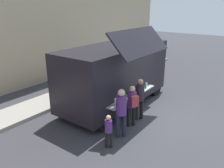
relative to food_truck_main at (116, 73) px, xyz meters
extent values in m
plane|color=#38383D|center=(0.21, -1.94, -1.51)|extent=(60.00, 60.00, 0.00)
cube|color=#9E998E|center=(-4.00, 2.62, -1.44)|extent=(28.00, 1.60, 0.15)
cube|color=black|center=(0.00, 0.02, 0.01)|extent=(5.78, 2.33, 2.45)
cube|color=black|center=(-0.56, -1.52, 1.62)|extent=(3.17, 0.91, 0.90)
cube|color=black|center=(-0.56, -1.05, 0.31)|extent=(3.01, 0.14, 1.10)
cube|color=#B7B7BC|center=(-0.56, -1.26, -0.60)|extent=(3.17, 0.39, 0.05)
cylinder|color=silver|center=(-1.81, -1.29, -0.44)|extent=(0.07, 0.07, 0.26)
cylinder|color=silver|center=(-1.55, -1.33, -0.44)|extent=(0.07, 0.07, 0.26)
cylinder|color=black|center=(-1.36, -1.32, -0.48)|extent=(0.07, 0.07, 0.18)
cylinder|color=green|center=(-1.14, -1.31, -0.46)|extent=(0.08, 0.08, 0.22)
cylinder|color=green|center=(-0.90, -1.33, -0.44)|extent=(0.07, 0.07, 0.25)
cylinder|color=silver|center=(-0.66, -1.24, -0.47)|extent=(0.08, 0.08, 0.20)
cylinder|color=black|center=(-0.45, -1.31, -0.48)|extent=(0.07, 0.07, 0.18)
cylinder|color=yellow|center=(-0.23, -1.26, -0.46)|extent=(0.06, 0.06, 0.23)
cylinder|color=yellow|center=(-0.01, -1.27, -0.48)|extent=(0.06, 0.06, 0.19)
cylinder|color=yellow|center=(0.22, -1.23, -0.47)|extent=(0.07, 0.07, 0.20)
cylinder|color=green|center=(0.43, -1.30, -0.44)|extent=(0.06, 0.06, 0.25)
cylinder|color=#CAF1F9|center=(0.67, -1.20, -0.47)|extent=(0.08, 0.08, 0.19)
cube|color=black|center=(2.82, 0.06, 0.46)|extent=(0.11, 1.91, 1.08)
cylinder|color=black|center=(2.16, 1.03, -1.06)|extent=(0.90, 0.28, 0.90)
cylinder|color=black|center=(2.18, -0.92, -1.06)|extent=(0.90, 0.28, 0.90)
cylinder|color=black|center=(-2.19, 0.97, -1.06)|extent=(0.90, 0.28, 0.90)
cylinder|color=black|center=(-2.17, -0.98, -1.06)|extent=(0.90, 0.28, 0.90)
cylinder|color=#2B6637|center=(3.88, 2.32, -1.02)|extent=(0.60, 0.60, 0.97)
cylinder|color=black|center=(-0.74, -1.57, -1.09)|extent=(0.13, 0.13, 0.84)
cylinder|color=black|center=(-0.55, -1.69, -1.09)|extent=(0.13, 0.13, 0.84)
cylinder|color=#252229|center=(-0.65, -1.63, -0.35)|extent=(0.35, 0.35, 0.64)
sphere|color=#9B6D51|center=(-0.65, -1.63, 0.09)|extent=(0.24, 0.24, 0.24)
cube|color=brown|center=(-0.88, -1.48, -0.62)|extent=(0.25, 0.23, 0.25)
cylinder|color=black|center=(-1.37, -1.60, -1.11)|extent=(0.13, 0.13, 0.80)
cylinder|color=black|center=(-1.20, -1.72, -1.11)|extent=(0.13, 0.13, 0.80)
cylinder|color=#592C78|center=(-1.29, -1.66, -0.41)|extent=(0.33, 0.33, 0.60)
sphere|color=#D5AC85|center=(-1.29, -1.66, 0.00)|extent=(0.22, 0.22, 0.22)
cube|color=#B0393E|center=(-1.43, -1.87, -0.38)|extent=(0.32, 0.30, 0.39)
cylinder|color=#202438|center=(-2.26, -1.72, -1.07)|extent=(0.14, 0.14, 0.88)
cylinder|color=#202438|center=(-2.08, -1.86, -1.07)|extent=(0.14, 0.14, 0.88)
cylinder|color=#552D79|center=(-2.17, -1.79, -0.30)|extent=(0.36, 0.36, 0.66)
sphere|color=beige|center=(-2.17, -1.79, 0.16)|extent=(0.25, 0.25, 0.25)
cylinder|color=black|center=(-2.98, -1.78, -1.22)|extent=(0.09, 0.09, 0.57)
cylinder|color=black|center=(-2.90, -1.91, -1.22)|extent=(0.09, 0.09, 0.57)
cylinder|color=#562C75|center=(-2.94, -1.84, -0.72)|extent=(0.24, 0.24, 0.43)
sphere|color=#DCAB7F|center=(-2.94, -1.84, -0.43)|extent=(0.16, 0.16, 0.16)
camera|label=1|loc=(-7.96, -5.75, 2.89)|focal=36.42mm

